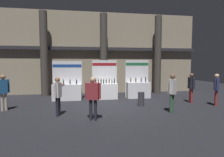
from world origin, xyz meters
The scene contains 12 objects.
ground_plane centered at (0.00, 0.00, 0.00)m, with size 29.38×29.38×0.00m, color black.
hall_colonnade centered at (0.00, 4.41, 3.04)m, with size 14.69×1.28×6.13m.
exhibitor_booth_0 centered at (-2.42, 2.00, 0.60)m, with size 1.80×0.71×2.40m.
exhibitor_booth_1 centered at (-0.07, 2.07, 0.61)m, with size 1.61×0.66×2.46m.
exhibitor_booth_2 centered at (2.11, 2.10, 0.63)m, with size 1.58×0.66×2.48m.
trash_bin centered at (1.59, -0.16, 0.36)m, with size 0.34×0.34×0.72m.
visitor_0 centered at (5.48, -0.71, 0.99)m, with size 0.36×0.45×1.69m.
visitor_1 centered at (-5.06, -0.17, 1.00)m, with size 0.45×0.38×1.70m.
visitor_2 centered at (2.56, -1.60, 1.03)m, with size 0.40×0.38×1.74m.
visitor_3 centered at (-2.42, -1.42, 0.95)m, with size 0.30×0.45×1.64m.
visitor_4 centered at (-0.99, -2.19, 1.01)m, with size 0.59×0.36×1.68m.
visitor_5 centered at (4.62, 0.16, 1.00)m, with size 0.28×0.53×1.69m.
Camera 1 is at (-1.21, -8.75, 2.11)m, focal length 27.59 mm.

